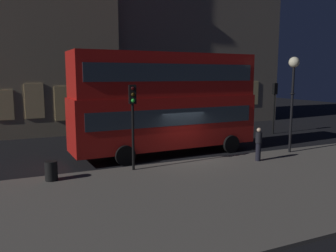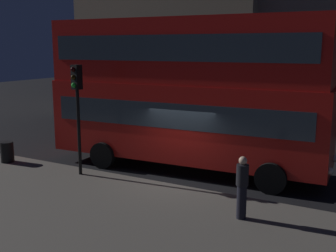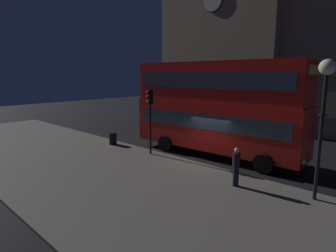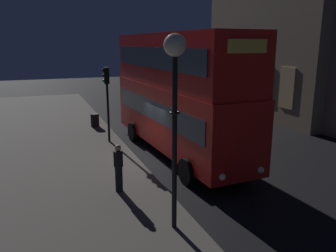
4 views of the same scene
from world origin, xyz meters
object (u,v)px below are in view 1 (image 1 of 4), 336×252
at_px(traffic_light_near_kerb, 133,109).
at_px(traffic_light_far_side, 274,97).
at_px(street_lamp, 293,78).
at_px(pedestrian, 258,144).
at_px(double_decker_bus, 166,99).
at_px(litter_bin, 51,171).

height_order(traffic_light_near_kerb, traffic_light_far_side, traffic_light_near_kerb).
height_order(street_lamp, pedestrian, street_lamp).
relative_size(double_decker_bus, litter_bin, 13.17).
distance_m(traffic_light_near_kerb, pedestrian, 6.74).
relative_size(double_decker_bus, pedestrian, 6.28).
xyz_separation_m(traffic_light_near_kerb, litter_bin, (-3.64, -0.13, -2.42)).
xyz_separation_m(traffic_light_far_side, street_lamp, (-3.86, -5.86, 1.53)).
bearing_deg(street_lamp, traffic_light_near_kerb, 179.71).
height_order(double_decker_bus, street_lamp, double_decker_bus).
xyz_separation_m(pedestrian, litter_bin, (-10.03, 0.82, -0.48)).
relative_size(traffic_light_near_kerb, pedestrian, 2.29).
distance_m(traffic_light_far_side, litter_bin, 18.00).
xyz_separation_m(traffic_light_far_side, pedestrian, (-6.81, -6.76, -1.79)).
height_order(traffic_light_near_kerb, litter_bin, traffic_light_near_kerb).
bearing_deg(traffic_light_far_side, street_lamp, 55.39).
bearing_deg(street_lamp, traffic_light_far_side, 56.66).
relative_size(double_decker_bus, street_lamp, 2.01).
distance_m(traffic_light_near_kerb, traffic_light_far_side, 14.42).
bearing_deg(pedestrian, double_decker_bus, 137.73).
bearing_deg(traffic_light_near_kerb, litter_bin, -170.18).
xyz_separation_m(double_decker_bus, traffic_light_near_kerb, (-2.84, -2.72, -0.20)).
xyz_separation_m(traffic_light_near_kerb, street_lamp, (9.34, -0.05, 1.38)).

